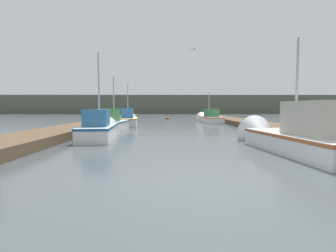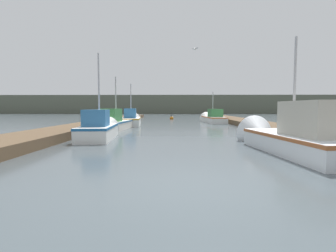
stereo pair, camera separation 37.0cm
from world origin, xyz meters
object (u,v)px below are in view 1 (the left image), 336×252
fishing_boat_3 (128,120)px  fishing_boat_4 (208,118)px  fishing_boat_2 (115,123)px  fishing_boat_1 (100,129)px  channel_buoy (167,118)px  seagull_lead (192,49)px  fishing_boat_0 (291,136)px

fishing_boat_3 → fishing_boat_4: size_ratio=0.81×
fishing_boat_3 → fishing_boat_4: bearing=25.7°
fishing_boat_2 → fishing_boat_3: size_ratio=1.27×
fishing_boat_1 → channel_buoy: bearing=75.7°
seagull_lead → fishing_boat_4: bearing=-62.5°
fishing_boat_0 → fishing_boat_1: size_ratio=1.26×
fishing_boat_1 → fishing_boat_2: size_ratio=0.73×
fishing_boat_0 → channel_buoy: 24.46m
fishing_boat_0 → seagull_lead: bearing=96.5°
fishing_boat_4 → seagull_lead: bearing=-112.7°
fishing_boat_2 → seagull_lead: (5.36, 1.78, 5.30)m
seagull_lead → fishing_boat_0: bearing=148.4°
fishing_boat_2 → channel_buoy: fishing_boat_2 is taller
fishing_boat_3 → fishing_boat_4: fishing_boat_3 is taller
fishing_boat_1 → fishing_boat_2: fishing_boat_1 is taller
fishing_boat_3 → seagull_lead: (5.09, -2.42, 5.30)m
fishing_boat_4 → seagull_lead: (-2.31, -6.84, 5.30)m
fishing_boat_1 → channel_buoy: 20.70m
fishing_boat_0 → fishing_boat_1: 8.26m
fishing_boat_4 → channel_buoy: fishing_boat_4 is taller
fishing_boat_3 → seagull_lead: 7.74m
fishing_boat_0 → fishing_boat_1: bearing=147.8°
fishing_boat_1 → fishing_boat_2: 5.16m
fishing_boat_2 → fishing_boat_3: bearing=90.2°
fishing_boat_3 → channel_buoy: size_ratio=5.37×
fishing_boat_0 → fishing_boat_3: bearing=113.8°
fishing_boat_0 → fishing_boat_4: 17.46m
fishing_boat_3 → seagull_lead: bearing=-30.6°
fishing_boat_0 → seagull_lead: seagull_lead is taller
channel_buoy → seagull_lead: bearing=-82.5°
fishing_boat_2 → fishing_boat_4: size_ratio=1.03×
fishing_boat_4 → channel_buoy: size_ratio=6.65×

